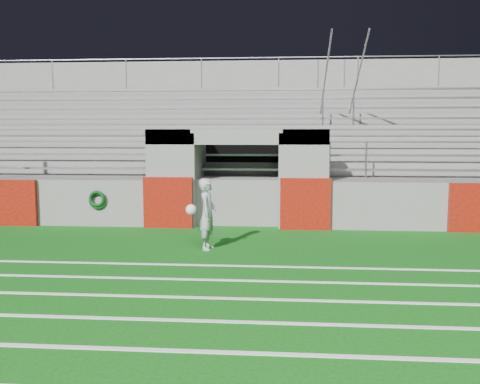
{
  "coord_description": "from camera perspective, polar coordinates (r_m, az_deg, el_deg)",
  "views": [
    {
      "loc": [
        1.25,
        -10.82,
        2.5
      ],
      "look_at": [
        0.2,
        1.8,
        1.1
      ],
      "focal_mm": 40.0,
      "sensor_mm": 36.0,
      "label": 1
    }
  ],
  "objects": [
    {
      "name": "hose_coil",
      "position": [
        14.73,
        -14.99,
        -0.8
      ],
      "size": [
        0.48,
        0.14,
        0.52
      ],
      "color": "#0B3B0D",
      "rests_on": "ground"
    },
    {
      "name": "field_markings",
      "position": [
        6.46,
        -7.07,
        -16.45
      ],
      "size": [
        28.0,
        8.09,
        0.01
      ],
      "color": "white",
      "rests_on": "ground"
    },
    {
      "name": "ground",
      "position": [
        11.18,
        -1.8,
        -6.62
      ],
      "size": [
        90.0,
        90.0,
        0.0
      ],
      "primitive_type": "plane",
      "color": "#0D500F",
      "rests_on": "ground"
    },
    {
      "name": "stadium_structure",
      "position": [
        18.86,
        0.95,
        3.24
      ],
      "size": [
        26.0,
        8.48,
        5.42
      ],
      "color": "slate",
      "rests_on": "ground"
    },
    {
      "name": "goalkeeper_with_ball",
      "position": [
        11.5,
        -3.55,
        -2.34
      ],
      "size": [
        0.63,
        0.64,
        1.54
      ],
      "color": "#9EA4A7",
      "rests_on": "ground"
    }
  ]
}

